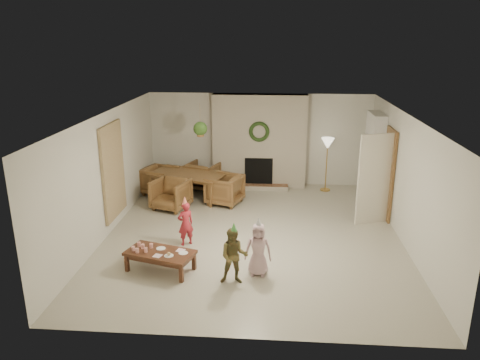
# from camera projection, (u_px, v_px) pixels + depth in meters

# --- Properties ---
(floor) EXTENTS (7.00, 7.00, 0.00)m
(floor) POSITION_uv_depth(u_px,v_px,m) (253.00, 234.00, 9.64)
(floor) COLOR #B7B29E
(floor) RESTS_ON ground
(ceiling) EXTENTS (7.00, 7.00, 0.00)m
(ceiling) POSITION_uv_depth(u_px,v_px,m) (254.00, 115.00, 8.90)
(ceiling) COLOR white
(ceiling) RESTS_ON wall_back
(wall_back) EXTENTS (7.00, 0.00, 7.00)m
(wall_back) POSITION_uv_depth(u_px,v_px,m) (260.00, 139.00, 12.60)
(wall_back) COLOR silver
(wall_back) RESTS_ON floor
(wall_front) EXTENTS (7.00, 0.00, 7.00)m
(wall_front) POSITION_uv_depth(u_px,v_px,m) (240.00, 256.00, 5.94)
(wall_front) COLOR silver
(wall_front) RESTS_ON floor
(wall_left) EXTENTS (0.00, 7.00, 7.00)m
(wall_left) POSITION_uv_depth(u_px,v_px,m) (108.00, 174.00, 9.49)
(wall_left) COLOR silver
(wall_left) RESTS_ON floor
(wall_right) EXTENTS (0.00, 7.00, 7.00)m
(wall_right) POSITION_uv_depth(u_px,v_px,m) (406.00, 180.00, 9.05)
(wall_right) COLOR silver
(wall_right) RESTS_ON floor
(fireplace_mass) EXTENTS (2.50, 0.40, 2.50)m
(fireplace_mass) POSITION_uv_depth(u_px,v_px,m) (259.00, 141.00, 12.41)
(fireplace_mass) COLOR #502215
(fireplace_mass) RESTS_ON floor
(fireplace_hearth) EXTENTS (1.60, 0.30, 0.12)m
(fireplace_hearth) POSITION_uv_depth(u_px,v_px,m) (258.00, 187.00, 12.43)
(fireplace_hearth) COLOR #5D3119
(fireplace_hearth) RESTS_ON floor
(fireplace_firebox) EXTENTS (0.75, 0.12, 0.75)m
(fireplace_firebox) POSITION_uv_depth(u_px,v_px,m) (259.00, 171.00, 12.48)
(fireplace_firebox) COLOR black
(fireplace_firebox) RESTS_ON floor
(fireplace_wreath) EXTENTS (0.54, 0.10, 0.54)m
(fireplace_wreath) POSITION_uv_depth(u_px,v_px,m) (259.00, 132.00, 12.10)
(fireplace_wreath) COLOR #1D3815
(fireplace_wreath) RESTS_ON fireplace_mass
(floor_lamp_base) EXTENTS (0.27, 0.27, 0.03)m
(floor_lamp_base) POSITION_uv_depth(u_px,v_px,m) (325.00, 190.00, 12.36)
(floor_lamp_base) COLOR gold
(floor_lamp_base) RESTS_ON floor
(floor_lamp_post) EXTENTS (0.03, 0.03, 1.28)m
(floor_lamp_post) POSITION_uv_depth(u_px,v_px,m) (326.00, 166.00, 12.17)
(floor_lamp_post) COLOR gold
(floor_lamp_post) RESTS_ON floor
(floor_lamp_shade) EXTENTS (0.34, 0.34, 0.29)m
(floor_lamp_shade) POSITION_uv_depth(u_px,v_px,m) (328.00, 143.00, 11.98)
(floor_lamp_shade) COLOR beige
(floor_lamp_shade) RESTS_ON floor_lamp_post
(bookshelf_carcass) EXTENTS (0.30, 1.00, 2.20)m
(bookshelf_carcass) POSITION_uv_depth(u_px,v_px,m) (374.00, 158.00, 11.30)
(bookshelf_carcass) COLOR white
(bookshelf_carcass) RESTS_ON floor
(bookshelf_shelf_a) EXTENTS (0.30, 0.92, 0.03)m
(bookshelf_shelf_a) POSITION_uv_depth(u_px,v_px,m) (370.00, 183.00, 11.49)
(bookshelf_shelf_a) COLOR white
(bookshelf_shelf_a) RESTS_ON bookshelf_carcass
(bookshelf_shelf_b) EXTENTS (0.30, 0.92, 0.03)m
(bookshelf_shelf_b) POSITION_uv_depth(u_px,v_px,m) (372.00, 168.00, 11.37)
(bookshelf_shelf_b) COLOR white
(bookshelf_shelf_b) RESTS_ON bookshelf_carcass
(bookshelf_shelf_c) EXTENTS (0.30, 0.92, 0.03)m
(bookshelf_shelf_c) POSITION_uv_depth(u_px,v_px,m) (373.00, 152.00, 11.25)
(bookshelf_shelf_c) COLOR white
(bookshelf_shelf_c) RESTS_ON bookshelf_carcass
(bookshelf_shelf_d) EXTENTS (0.30, 0.92, 0.03)m
(bookshelf_shelf_d) POSITION_uv_depth(u_px,v_px,m) (375.00, 136.00, 11.13)
(bookshelf_shelf_d) COLOR white
(bookshelf_shelf_d) RESTS_ON bookshelf_carcass
(books_row_lower) EXTENTS (0.20, 0.40, 0.24)m
(books_row_lower) POSITION_uv_depth(u_px,v_px,m) (371.00, 179.00, 11.31)
(books_row_lower) COLOR #B32137
(books_row_lower) RESTS_ON bookshelf_shelf_a
(books_row_mid) EXTENTS (0.20, 0.44, 0.24)m
(books_row_mid) POSITION_uv_depth(u_px,v_px,m) (371.00, 162.00, 11.38)
(books_row_mid) COLOR navy
(books_row_mid) RESTS_ON bookshelf_shelf_b
(books_row_upper) EXTENTS (0.20, 0.36, 0.22)m
(books_row_upper) POSITION_uv_depth(u_px,v_px,m) (374.00, 148.00, 11.12)
(books_row_upper) COLOR #A09722
(books_row_upper) RESTS_ON bookshelf_shelf_c
(door_frame) EXTENTS (0.05, 0.86, 2.04)m
(door_frame) POSITION_uv_depth(u_px,v_px,m) (389.00, 174.00, 10.26)
(door_frame) COLOR brown
(door_frame) RESTS_ON floor
(door_leaf) EXTENTS (0.77, 0.32, 2.00)m
(door_leaf) POSITION_uv_depth(u_px,v_px,m) (375.00, 179.00, 9.94)
(door_leaf) COLOR beige
(door_leaf) RESTS_ON floor
(curtain_panel) EXTENTS (0.06, 1.20, 2.00)m
(curtain_panel) POSITION_uv_depth(u_px,v_px,m) (113.00, 171.00, 9.68)
(curtain_panel) COLOR tan
(curtain_panel) RESTS_ON wall_left
(dining_table) EXTENTS (2.10, 1.58, 0.66)m
(dining_table) POSITION_uv_depth(u_px,v_px,m) (188.00, 186.00, 11.68)
(dining_table) COLOR brown
(dining_table) RESTS_ON floor
(dining_chair_near) EXTENTS (0.99, 1.00, 0.73)m
(dining_chair_near) POSITION_uv_depth(u_px,v_px,m) (171.00, 194.00, 10.95)
(dining_chair_near) COLOR brown
(dining_chair_near) RESTS_ON floor
(dining_chair_far) EXTENTS (0.99, 1.00, 0.73)m
(dining_chair_far) POSITION_uv_depth(u_px,v_px,m) (203.00, 176.00, 12.39)
(dining_chair_far) COLOR brown
(dining_chair_far) RESTS_ON floor
(dining_chair_left) EXTENTS (1.00, 0.99, 0.73)m
(dining_chair_left) POSITION_uv_depth(u_px,v_px,m) (160.00, 181.00, 11.98)
(dining_chair_left) COLOR brown
(dining_chair_left) RESTS_ON floor
(dining_chair_right) EXTENTS (1.00, 0.99, 0.73)m
(dining_chair_right) POSITION_uv_depth(u_px,v_px,m) (224.00, 189.00, 11.29)
(dining_chair_right) COLOR brown
(dining_chair_right) RESTS_ON floor
(hanging_plant_cord) EXTENTS (0.01, 0.01, 0.70)m
(hanging_plant_cord) POSITION_uv_depth(u_px,v_px,m) (200.00, 119.00, 10.52)
(hanging_plant_cord) COLOR tan
(hanging_plant_cord) RESTS_ON ceiling
(hanging_plant_pot) EXTENTS (0.16, 0.16, 0.12)m
(hanging_plant_pot) POSITION_uv_depth(u_px,v_px,m) (200.00, 134.00, 10.63)
(hanging_plant_pot) COLOR olive
(hanging_plant_pot) RESTS_ON hanging_plant_cord
(hanging_plant_foliage) EXTENTS (0.32, 0.32, 0.32)m
(hanging_plant_foliage) POSITION_uv_depth(u_px,v_px,m) (200.00, 129.00, 10.59)
(hanging_plant_foliage) COLOR #244416
(hanging_plant_foliage) RESTS_ON hanging_plant_pot
(coffee_table_top) EXTENTS (1.30, 0.90, 0.05)m
(coffee_table_top) POSITION_uv_depth(u_px,v_px,m) (160.00, 253.00, 8.06)
(coffee_table_top) COLOR #502C1A
(coffee_table_top) RESTS_ON floor
(coffee_table_apron) EXTENTS (1.19, 0.79, 0.07)m
(coffee_table_apron) POSITION_uv_depth(u_px,v_px,m) (160.00, 256.00, 8.07)
(coffee_table_apron) COLOR #502C1A
(coffee_table_apron) RESTS_ON floor
(coffee_leg_fl) EXTENTS (0.08, 0.08, 0.31)m
(coffee_leg_fl) POSITION_uv_depth(u_px,v_px,m) (127.00, 263.00, 8.08)
(coffee_leg_fl) COLOR #502C1A
(coffee_leg_fl) RESTS_ON floor
(coffee_leg_fr) EXTENTS (0.08, 0.08, 0.31)m
(coffee_leg_fr) POSITION_uv_depth(u_px,v_px,m) (181.00, 274.00, 7.71)
(coffee_leg_fr) COLOR #502C1A
(coffee_leg_fr) RESTS_ON floor
(coffee_leg_bl) EXTENTS (0.08, 0.08, 0.31)m
(coffee_leg_bl) POSITION_uv_depth(u_px,v_px,m) (142.00, 252.00, 8.51)
(coffee_leg_bl) COLOR #502C1A
(coffee_leg_bl) RESTS_ON floor
(coffee_leg_br) EXTENTS (0.08, 0.08, 0.31)m
(coffee_leg_br) POSITION_uv_depth(u_px,v_px,m) (194.00, 261.00, 8.14)
(coffee_leg_br) COLOR #502C1A
(coffee_leg_br) RESTS_ON floor
(cup_a) EXTENTS (0.08, 0.08, 0.08)m
(cup_a) POSITION_uv_depth(u_px,v_px,m) (133.00, 248.00, 8.07)
(cup_a) COLOR white
(cup_a) RESTS_ON coffee_table_top
(cup_b) EXTENTS (0.08, 0.08, 0.08)m
(cup_b) POSITION_uv_depth(u_px,v_px,m) (139.00, 244.00, 8.23)
(cup_b) COLOR white
(cup_b) RESTS_ON coffee_table_top
(cup_c) EXTENTS (0.08, 0.08, 0.08)m
(cup_c) POSITION_uv_depth(u_px,v_px,m) (137.00, 251.00, 7.99)
(cup_c) COLOR white
(cup_c) RESTS_ON coffee_table_top
(cup_d) EXTENTS (0.08, 0.08, 0.08)m
(cup_d) POSITION_uv_depth(u_px,v_px,m) (143.00, 246.00, 8.15)
(cup_d) COLOR white
(cup_d) RESTS_ON coffee_table_top
(cup_e) EXTENTS (0.08, 0.08, 0.08)m
(cup_e) POSITION_uv_depth(u_px,v_px,m) (146.00, 250.00, 8.01)
(cup_e) COLOR white
(cup_e) RESTS_ON coffee_table_top
(cup_f) EXTENTS (0.08, 0.08, 0.08)m
(cup_f) POSITION_uv_depth(u_px,v_px,m) (151.00, 246.00, 8.17)
(cup_f) COLOR white
(cup_f) RESTS_ON coffee_table_top
(plate_a) EXTENTS (0.20, 0.20, 0.01)m
(plate_a) POSITION_uv_depth(u_px,v_px,m) (161.00, 248.00, 8.16)
(plate_a) COLOR white
(plate_a) RESTS_ON coffee_table_top
(plate_b) EXTENTS (0.20, 0.20, 0.01)m
(plate_b) POSITION_uv_depth(u_px,v_px,m) (169.00, 256.00, 7.89)
(plate_b) COLOR white
(plate_b) RESTS_ON coffee_table_top
(plate_c) EXTENTS (0.20, 0.20, 0.01)m
(plate_c) POSITION_uv_depth(u_px,v_px,m) (183.00, 253.00, 7.99)
(plate_c) COLOR white
(plate_c) RESTS_ON coffee_table_top
(food_scoop) EXTENTS (0.08, 0.08, 0.06)m
(food_scoop) POSITION_uv_depth(u_px,v_px,m) (169.00, 254.00, 7.88)
(food_scoop) COLOR tan
(food_scoop) RESTS_ON plate_b
(napkin_left) EXTENTS (0.17, 0.17, 0.01)m
(napkin_left) POSITION_uv_depth(u_px,v_px,m) (157.00, 256.00, 7.89)
(napkin_left) COLOR #F1B2CB
(napkin_left) RESTS_ON coffee_table_top
(napkin_right) EXTENTS (0.17, 0.17, 0.01)m
(napkin_right) POSITION_uv_depth(u_px,v_px,m) (181.00, 250.00, 8.08)
(napkin_right) COLOR #F1B2CB
(napkin_right) RESTS_ON coffee_table_top
(child_red) EXTENTS (0.39, 0.35, 0.89)m
(child_red) POSITION_uv_depth(u_px,v_px,m) (186.00, 224.00, 9.03)
(child_red) COLOR #A9242E
(child_red) RESTS_ON floor
(party_hat_red) EXTENTS (0.15, 0.15, 0.17)m
(party_hat_red) POSITION_uv_depth(u_px,v_px,m) (185.00, 201.00, 8.89)
(party_hat_red) COLOR #F2B150
(party_hat_red) RESTS_ON child_red
(child_plaid) EXTENTS (0.49, 0.39, 0.97)m
(child_plaid) POSITION_uv_depth(u_px,v_px,m) (234.00, 256.00, 7.60)
(child_plaid) COLOR brown
(child_plaid) RESTS_ON floor
(party_hat_plaid) EXTENTS (0.14, 0.14, 0.16)m
(party_hat_plaid) POSITION_uv_depth(u_px,v_px,m) (234.00, 227.00, 7.45)
(party_hat_plaid) COLOR #4DA848
(party_hat_plaid) RESTS_ON child_plaid
(child_pink) EXTENTS (0.48, 0.32, 0.94)m
(child_pink) POSITION_uv_depth(u_px,v_px,m) (258.00, 249.00, 7.88)
(child_pink) COLOR #CEA5AF
(child_pink) RESTS_ON floor
(party_hat_pink) EXTENTS (0.15, 0.15, 0.17)m
(party_hat_pink) POSITION_uv_depth(u_px,v_px,m) (259.00, 222.00, 7.73)
(party_hat_pink) COLOR silver
(party_hat_pink) RESTS_ON child_pink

